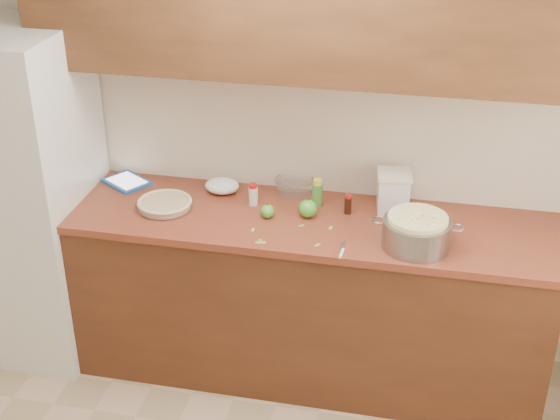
% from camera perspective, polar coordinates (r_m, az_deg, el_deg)
% --- Properties ---
extents(room_shell, '(3.60, 3.60, 3.60)m').
position_cam_1_polar(room_shell, '(2.46, -6.06, -8.75)').
color(room_shell, tan).
rests_on(room_shell, ground).
extents(counter_run, '(2.64, 0.68, 0.92)m').
position_cam_1_polar(counter_run, '(4.11, 0.70, -6.13)').
color(counter_run, '#582C18').
rests_on(counter_run, ground).
extents(upper_cabinets, '(2.60, 0.34, 0.70)m').
position_cam_1_polar(upper_cabinets, '(3.65, 1.33, 15.04)').
color(upper_cabinets, brown).
rests_on(upper_cabinets, room_shell).
extents(fridge, '(0.70, 0.70, 1.80)m').
position_cam_1_polar(fridge, '(4.34, -18.36, 0.96)').
color(fridge, silver).
rests_on(fridge, ground).
extents(pie, '(0.29, 0.29, 0.05)m').
position_cam_1_polar(pie, '(3.99, -8.43, 0.43)').
color(pie, silver).
rests_on(pie, counter_run).
extents(colander, '(0.42, 0.32, 0.16)m').
position_cam_1_polar(colander, '(3.64, 9.96, -1.60)').
color(colander, gray).
rests_on(colander, counter_run).
extents(flour_canister, '(0.19, 0.19, 0.20)m').
position_cam_1_polar(flour_canister, '(3.94, 8.30, 1.39)').
color(flour_canister, white).
rests_on(flour_canister, counter_run).
extents(tablet, '(0.29, 0.28, 0.02)m').
position_cam_1_polar(tablet, '(4.29, -11.14, 2.03)').
color(tablet, '#2156A2').
rests_on(tablet, counter_run).
extents(paring_knife, '(0.02, 0.16, 0.02)m').
position_cam_1_polar(paring_knife, '(3.58, 4.54, -3.08)').
color(paring_knife, gray).
rests_on(paring_knife, counter_run).
extents(lemon_bottle, '(0.05, 0.05, 0.14)m').
position_cam_1_polar(lemon_bottle, '(3.96, 2.74, 1.25)').
color(lemon_bottle, '#4C8C38').
rests_on(lemon_bottle, counter_run).
extents(cinnamon_shaker, '(0.05, 0.05, 0.12)m').
position_cam_1_polar(cinnamon_shaker, '(3.96, -1.98, 1.11)').
color(cinnamon_shaker, beige).
rests_on(cinnamon_shaker, counter_run).
extents(vanilla_bottle, '(0.04, 0.04, 0.10)m').
position_cam_1_polar(vanilla_bottle, '(3.90, 4.99, 0.42)').
color(vanilla_bottle, black).
rests_on(vanilla_bottle, counter_run).
extents(mixing_bowl, '(0.21, 0.21, 0.08)m').
position_cam_1_polar(mixing_bowl, '(4.10, 1.06, 1.85)').
color(mixing_bowl, silver).
rests_on(mixing_bowl, counter_run).
extents(paper_towel, '(0.22, 0.20, 0.07)m').
position_cam_1_polar(paper_towel, '(4.11, -4.26, 1.78)').
color(paper_towel, white).
rests_on(paper_towel, counter_run).
extents(apple_left, '(0.07, 0.07, 0.08)m').
position_cam_1_polar(apple_left, '(3.85, -0.93, -0.09)').
color(apple_left, green).
rests_on(apple_left, counter_run).
extents(apple_center, '(0.09, 0.09, 0.10)m').
position_cam_1_polar(apple_center, '(3.85, 2.04, 0.11)').
color(apple_center, green).
rests_on(apple_center, counter_run).
extents(peel_a, '(0.02, 0.03, 0.00)m').
position_cam_1_polar(peel_a, '(3.78, 3.72, -1.32)').
color(peel_a, '#90C15E').
rests_on(peel_a, counter_run).
extents(peel_b, '(0.03, 0.03, 0.00)m').
position_cam_1_polar(peel_b, '(3.79, 1.59, -1.15)').
color(peel_b, '#90C15E').
rests_on(peel_b, counter_run).
extents(peel_c, '(0.01, 0.03, 0.00)m').
position_cam_1_polar(peel_c, '(3.76, -1.99, -1.46)').
color(peel_c, '#90C15E').
rests_on(peel_c, counter_run).
extents(peel_d, '(0.03, 0.03, 0.00)m').
position_cam_1_polar(peel_d, '(3.63, 2.75, -2.58)').
color(peel_d, '#90C15E').
rests_on(peel_d, counter_run).
extents(peel_e, '(0.02, 0.04, 0.00)m').
position_cam_1_polar(peel_e, '(3.66, -1.43, -2.28)').
color(peel_e, '#90C15E').
rests_on(peel_e, counter_run).
extents(peel_f, '(0.05, 0.03, 0.00)m').
position_cam_1_polar(peel_f, '(3.65, -1.44, -2.40)').
color(peel_f, '#90C15E').
rests_on(peel_f, counter_run).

